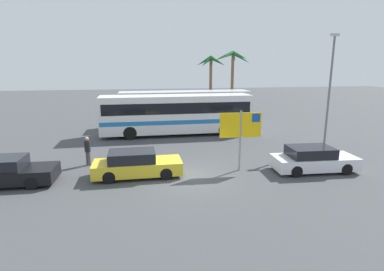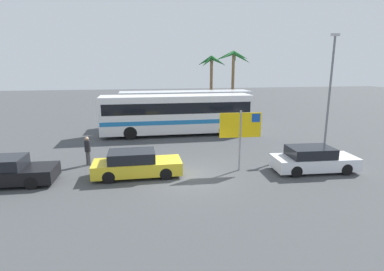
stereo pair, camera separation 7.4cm
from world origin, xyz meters
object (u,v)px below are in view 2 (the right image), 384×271
object	(u,v)px
car_yellow	(136,164)
car_white	(313,160)
ferry_sign	(241,127)
car_black	(2,172)
bus_front_coach	(177,113)
bus_rear_coach	(186,106)
pedestrian_near_sign	(88,149)

from	to	relation	value
car_yellow	car_white	size ratio (longest dim) A/B	0.99
ferry_sign	car_black	distance (m)	11.72
bus_front_coach	car_white	bearing A→B (deg)	-59.38
bus_front_coach	ferry_sign	bearing A→B (deg)	-76.47
bus_rear_coach	car_white	distance (m)	14.54
car_yellow	pedestrian_near_sign	bearing A→B (deg)	139.22
ferry_sign	car_yellow	size ratio (longest dim) A/B	0.73
car_black	pedestrian_near_sign	world-z (taller)	pedestrian_near_sign
bus_rear_coach	car_black	xyz separation A→B (m)	(-10.69, -12.94, -1.15)
bus_rear_coach	car_white	world-z (taller)	bus_rear_coach
bus_front_coach	bus_rear_coach	size ratio (longest dim) A/B	1.00
bus_front_coach	pedestrian_near_sign	size ratio (longest dim) A/B	7.29
bus_rear_coach	car_yellow	bearing A→B (deg)	-109.44
car_white	pedestrian_near_sign	xyz separation A→B (m)	(-11.83, 3.14, 0.32)
ferry_sign	car_black	world-z (taller)	ferry_sign
car_black	car_white	xyz separation A→B (m)	(15.32, -0.80, -0.00)
car_black	car_white	bearing A→B (deg)	-1.25
car_black	pedestrian_near_sign	bearing A→B (deg)	35.51
car_yellow	bus_rear_coach	bearing A→B (deg)	70.73
car_yellow	car_black	distance (m)	6.14
car_yellow	pedestrian_near_sign	world-z (taller)	pedestrian_near_sign
bus_front_coach	pedestrian_near_sign	bearing A→B (deg)	-130.53
bus_rear_coach	car_white	bearing A→B (deg)	-71.37
bus_rear_coach	car_white	size ratio (longest dim) A/B	2.69
bus_rear_coach	car_yellow	xyz separation A→B (m)	(-4.55, -12.90, -1.15)
ferry_sign	car_black	bearing A→B (deg)	-176.59
bus_front_coach	car_yellow	size ratio (longest dim) A/B	2.71
ferry_sign	bus_front_coach	bearing A→B (deg)	106.76
ferry_sign	pedestrian_near_sign	size ratio (longest dim) A/B	1.96
ferry_sign	car_white	bearing A→B (deg)	-9.44
pedestrian_near_sign	car_white	bearing A→B (deg)	114.46
bus_front_coach	ferry_sign	distance (m)	9.47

